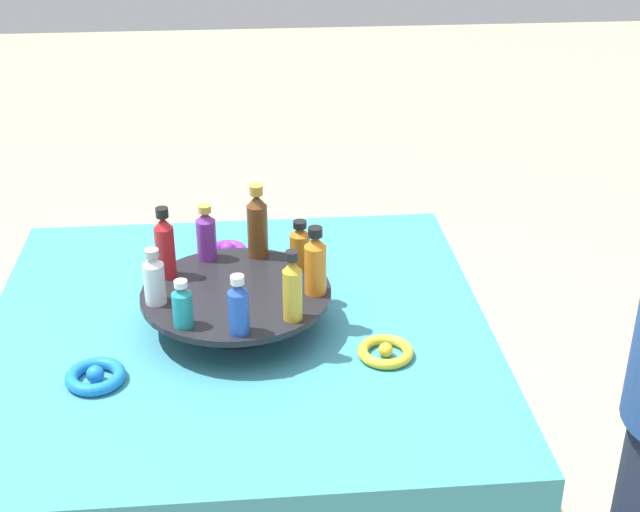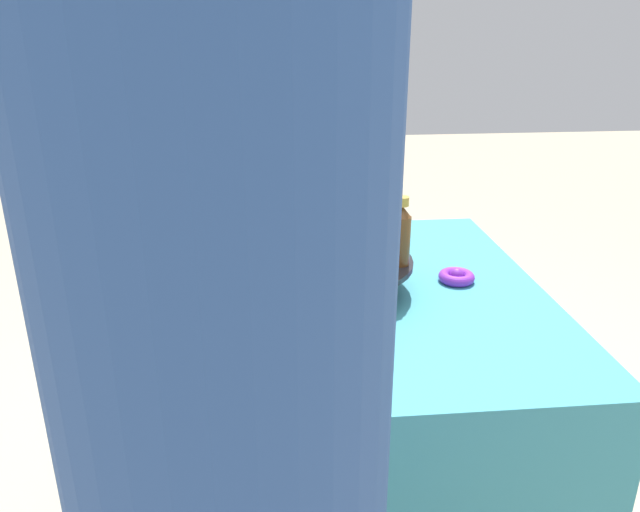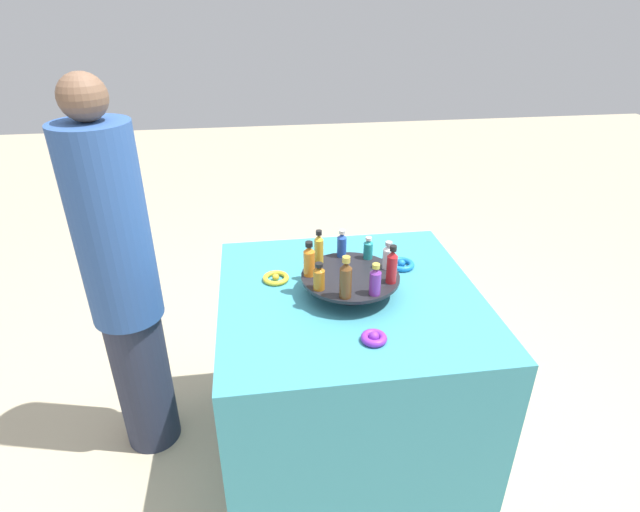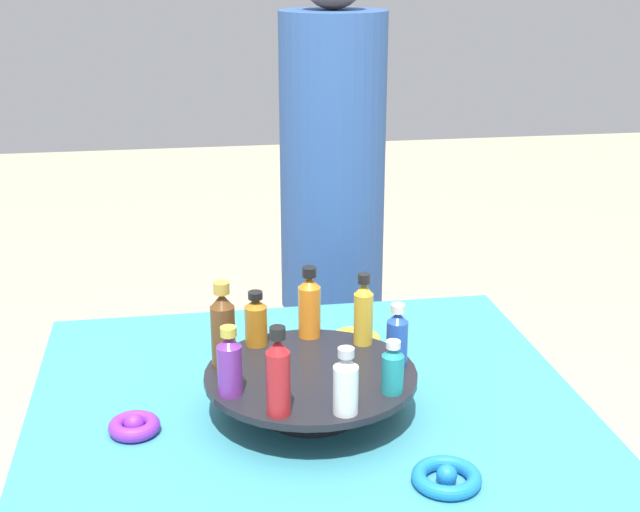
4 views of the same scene
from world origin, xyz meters
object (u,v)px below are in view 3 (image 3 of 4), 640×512
at_px(display_stand, 350,280).
at_px(bottle_red, 392,266).
at_px(ribbon_bow_blue, 401,264).
at_px(bottle_teal, 368,249).
at_px(person_figure, 123,286).
at_px(bottle_amber, 319,277).
at_px(bottle_clear, 388,256).
at_px(bottle_purple, 375,280).
at_px(bottle_brown, 346,279).
at_px(ribbon_bow_purple, 374,338).
at_px(bottle_orange, 309,260).
at_px(bottle_blue, 342,244).
at_px(ribbon_bow_gold, 276,278).
at_px(bottle_gold, 319,248).

bearing_deg(display_stand, bottle_red, 62.12).
xyz_separation_m(display_stand, ribbon_bow_blue, (-0.16, 0.24, -0.04)).
xyz_separation_m(bottle_teal, ribbon_bow_blue, (-0.05, 0.15, -0.10)).
bearing_deg(ribbon_bow_blue, person_figure, -91.16).
relative_size(bottle_amber, bottle_clear, 0.94).
bearing_deg(bottle_amber, bottle_purple, 72.12).
xyz_separation_m(bottle_amber, person_figure, (-0.26, -0.71, -0.13)).
xyz_separation_m(bottle_brown, bottle_red, (-0.07, 0.18, -0.00)).
distance_m(bottle_amber, ribbon_bow_purple, 0.28).
height_order(bottle_orange, bottle_amber, bottle_orange).
bearing_deg(bottle_teal, bottle_blue, -107.88).
xyz_separation_m(ribbon_bow_gold, ribbon_bow_blue, (-0.03, 0.51, 0.00)).
bearing_deg(bottle_teal, ribbon_bow_blue, 106.95).
bearing_deg(bottle_red, ribbon_bow_blue, 154.14).
bearing_deg(bottle_purple, bottle_orange, -127.88).
distance_m(ribbon_bow_blue, person_figure, 1.08).
relative_size(bottle_amber, bottle_teal, 1.13).
distance_m(display_stand, bottle_orange, 0.17).
height_order(display_stand, bottle_teal, bottle_teal).
xyz_separation_m(bottle_blue, ribbon_bow_purple, (0.44, 0.03, -0.11)).
bearing_deg(bottle_clear, bottle_gold, -107.88).
bearing_deg(bottle_blue, bottle_orange, -47.88).
distance_m(bottle_red, bottle_blue, 0.26).
distance_m(bottle_brown, bottle_blue, 0.29).
relative_size(bottle_clear, ribbon_bow_blue, 1.04).
relative_size(display_stand, bottle_blue, 3.25).
bearing_deg(ribbon_bow_purple, bottle_purple, 166.95).
bearing_deg(bottle_teal, bottle_orange, -67.88).
bearing_deg(bottle_purple, bottle_teal, 172.12).
relative_size(bottle_brown, ribbon_bow_purple, 1.81).
distance_m(bottle_orange, bottle_purple, 0.26).
bearing_deg(bottle_clear, bottle_red, -7.88).
bearing_deg(bottle_purple, ribbon_bow_gold, -129.87).
xyz_separation_m(bottle_gold, ribbon_bow_gold, (-0.02, -0.16, -0.13)).
xyz_separation_m(bottle_purple, ribbon_bow_blue, (-0.30, 0.19, -0.12)).
xyz_separation_m(bottle_orange, bottle_blue, (-0.13, 0.14, -0.01)).
relative_size(bottle_clear, bottle_gold, 0.81).
height_order(bottle_orange, ribbon_bow_gold, bottle_orange).
height_order(bottle_amber, bottle_gold, bottle_gold).
bearing_deg(bottle_clear, person_figure, -98.91).
bearing_deg(display_stand, ribbon_bow_blue, 123.85).
xyz_separation_m(bottle_orange, bottle_gold, (-0.09, 0.05, -0.00)).
distance_m(bottle_amber, person_figure, 0.77).
relative_size(bottle_brown, bottle_blue, 1.38).
bearing_deg(bottle_teal, bottle_gold, -87.88).
xyz_separation_m(bottle_clear, ribbon_bow_gold, (-0.10, -0.41, -0.12)).
bearing_deg(bottle_amber, display_stand, 122.12).
bearing_deg(bottle_amber, ribbon_bow_gold, -146.45).
relative_size(display_stand, bottle_brown, 2.35).
height_order(bottle_blue, bottle_gold, bottle_gold).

